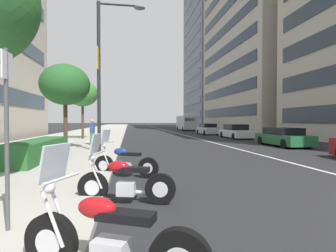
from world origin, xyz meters
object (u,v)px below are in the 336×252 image
at_px(car_approaching_light, 236,132).
at_px(street_tree_by_lamp_post, 83,94).
at_px(car_mid_block_traffic, 283,137).
at_px(car_far_down_avenue, 207,129).
at_px(motorcycle_nearest_camera, 124,182).
at_px(motorcycle_far_end_row, 108,240).
at_px(motorcycle_under_tarp, 124,163).
at_px(pedestrian_on_plaza, 92,132).
at_px(street_lamp_with_banners, 106,61).
at_px(street_tree_far_plaza, 65,85).
at_px(parking_sign_by_curb, 7,122).
at_px(delivery_van_ahead, 186,123).

bearing_deg(car_approaching_light, street_tree_by_lamp_post, 91.28).
bearing_deg(car_mid_block_traffic, car_far_down_avenue, 3.81).
relative_size(motorcycle_nearest_camera, street_tree_by_lamp_post, 0.40).
height_order(motorcycle_nearest_camera, car_approaching_light, motorcycle_nearest_camera).
xyz_separation_m(motorcycle_far_end_row, motorcycle_under_tarp, (5.22, -0.09, -0.01)).
distance_m(motorcycle_nearest_camera, pedestrian_on_plaza, 12.33).
xyz_separation_m(street_lamp_with_banners, street_tree_far_plaza, (1.35, 2.34, -1.10)).
bearing_deg(parking_sign_by_curb, car_mid_block_traffic, -45.68).
distance_m(car_mid_block_traffic, car_approaching_light, 7.87).
height_order(street_lamp_with_banners, street_tree_far_plaza, street_lamp_with_banners).
bearing_deg(motorcycle_under_tarp, motorcycle_far_end_row, 114.59).
distance_m(parking_sign_by_curb, street_lamp_with_banners, 9.92).
bearing_deg(motorcycle_far_end_row, motorcycle_nearest_camera, -68.82).
xyz_separation_m(motorcycle_far_end_row, car_approaching_light, (21.14, -10.87, 0.21)).
height_order(motorcycle_far_end_row, car_approaching_light, motorcycle_far_end_row).
xyz_separation_m(delivery_van_ahead, street_lamp_with_banners, (-31.71, 11.45, 3.45)).
distance_m(delivery_van_ahead, parking_sign_by_curb, 42.85).
bearing_deg(car_approaching_light, motorcycle_nearest_camera, 149.79).
xyz_separation_m(motorcycle_under_tarp, street_lamp_with_banners, (5.36, 1.01, 4.42)).
bearing_deg(street_lamp_with_banners, street_tree_by_lamp_post, 16.17).
xyz_separation_m(street_lamp_with_banners, street_tree_by_lamp_post, (10.20, 2.96, -0.67)).
height_order(motorcycle_under_tarp, street_tree_far_plaza, street_tree_far_plaza).
bearing_deg(motorcycle_nearest_camera, car_mid_block_traffic, -121.13).
bearing_deg(motorcycle_under_tarp, street_tree_by_lamp_post, -50.07).
height_order(parking_sign_by_curb, pedestrian_on_plaza, parking_sign_by_curb).
distance_m(motorcycle_far_end_row, car_mid_block_traffic, 17.15).
height_order(car_far_down_avenue, delivery_van_ahead, delivery_van_ahead).
xyz_separation_m(car_approaching_light, street_tree_far_plaza, (-9.21, 14.13, 3.10)).
relative_size(motorcycle_far_end_row, pedestrian_on_plaza, 1.21).
relative_size(motorcycle_nearest_camera, street_lamp_with_banners, 0.27).
distance_m(car_mid_block_traffic, street_lamp_with_banners, 12.81).
bearing_deg(street_tree_far_plaza, pedestrian_on_plaza, -20.85).
xyz_separation_m(car_far_down_avenue, delivery_van_ahead, (14.06, -0.34, 0.75)).
height_order(motorcycle_far_end_row, pedestrian_on_plaza, pedestrian_on_plaza).
distance_m(motorcycle_far_end_row, motorcycle_under_tarp, 5.22).
distance_m(parking_sign_by_curb, pedestrian_on_plaza, 13.57).
bearing_deg(street_lamp_with_banners, delivery_van_ahead, -19.85).
relative_size(parking_sign_by_curb, pedestrian_on_plaza, 1.55).
relative_size(car_far_down_avenue, delivery_van_ahead, 0.70).
distance_m(delivery_van_ahead, street_tree_far_plaza, 33.43).
relative_size(motorcycle_nearest_camera, delivery_van_ahead, 0.34).
bearing_deg(pedestrian_on_plaza, delivery_van_ahead, 71.67).
distance_m(motorcycle_under_tarp, delivery_van_ahead, 38.52).
relative_size(delivery_van_ahead, street_lamp_with_banners, 0.79).
height_order(motorcycle_nearest_camera, delivery_van_ahead, delivery_van_ahead).
xyz_separation_m(motorcycle_nearest_camera, street_lamp_with_banners, (7.96, 1.06, 4.42)).
relative_size(car_far_down_avenue, street_lamp_with_banners, 0.56).
relative_size(parking_sign_by_curb, street_tree_by_lamp_post, 0.51).
xyz_separation_m(car_mid_block_traffic, parking_sign_by_curb, (-12.10, 12.39, 1.13)).
distance_m(motorcycle_nearest_camera, street_tree_by_lamp_post, 18.98).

